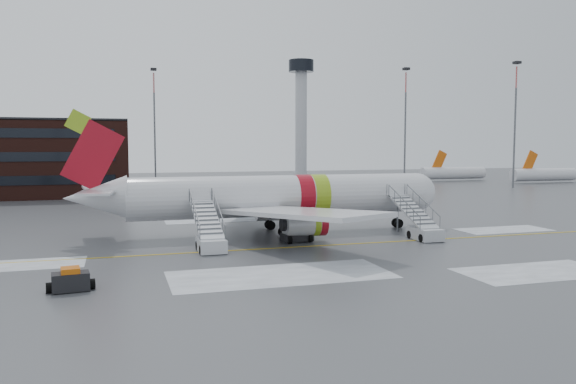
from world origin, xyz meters
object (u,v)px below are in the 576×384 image
object	(u,v)px
airstair_fwd	(421,226)
baggage_tractor	(71,281)
pushback_tug	(295,234)
airliner	(272,197)
airstair_aft	(209,236)

from	to	relation	value
airstair_fwd	baggage_tractor	world-z (taller)	airstair_fwd
airstair_fwd	pushback_tug	world-z (taller)	airstair_fwd
airliner	baggage_tractor	world-z (taller)	airliner
airliner	pushback_tug	xyz separation A→B (m)	(0.64, -5.05, -2.76)
airstair_aft	baggage_tractor	xyz separation A→B (m)	(-9.41, -10.19, -0.49)
pushback_tug	baggage_tractor	size ratio (longest dim) A/B	1.02
airstair_fwd	baggage_tractor	xyz separation A→B (m)	(-28.00, -10.19, -0.49)
airstair_aft	baggage_tractor	distance (m)	13.88
airstair_aft	pushback_tug	distance (m)	7.65
airstair_aft	baggage_tractor	bearing A→B (deg)	-132.73
pushback_tug	airliner	bearing A→B (deg)	97.20
airstair_aft	baggage_tractor	world-z (taller)	airstair_aft
pushback_tug	airstair_fwd	bearing A→B (deg)	-7.62
airstair_fwd	airstair_aft	xyz separation A→B (m)	(-18.59, 0.00, 0.00)
airliner	baggage_tractor	size ratio (longest dim) A/B	13.23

